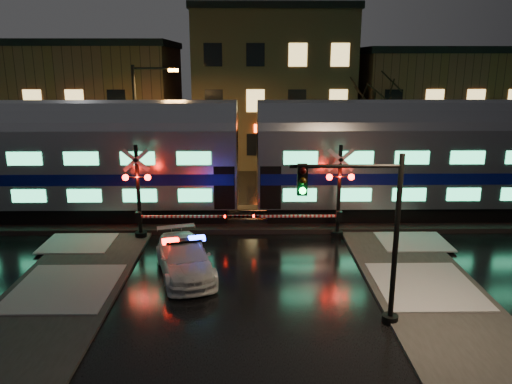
% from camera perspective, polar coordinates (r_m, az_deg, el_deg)
% --- Properties ---
extents(ground, '(120.00, 120.00, 0.00)m').
position_cam_1_polar(ground, '(21.06, -1.12, -7.55)').
color(ground, black).
rests_on(ground, ground).
extents(ballast, '(90.00, 4.20, 0.24)m').
position_cam_1_polar(ballast, '(25.71, -1.06, -3.07)').
color(ballast, black).
rests_on(ballast, ground).
extents(sidewalk_left, '(4.00, 20.00, 0.12)m').
position_cam_1_polar(sidewalk_left, '(16.99, -24.52, -14.52)').
color(sidewalk_left, '#2D2D2D').
rests_on(sidewalk_left, ground).
extents(sidewalk_right, '(4.00, 20.00, 0.12)m').
position_cam_1_polar(sidewalk_right, '(16.88, 22.18, -14.46)').
color(sidewalk_right, '#2D2D2D').
rests_on(sidewalk_right, ground).
extents(building_left, '(14.00, 10.00, 9.00)m').
position_cam_1_polar(building_left, '(43.65, -18.56, 9.43)').
color(building_left, '#532D20').
rests_on(building_left, ground).
extents(building_mid, '(12.00, 11.00, 11.50)m').
position_cam_1_polar(building_mid, '(42.08, 1.78, 11.71)').
color(building_mid, brown).
rests_on(building_mid, ground).
extents(building_right, '(12.00, 10.00, 8.50)m').
position_cam_1_polar(building_right, '(44.22, 19.10, 9.12)').
color(building_right, '#532D20').
rests_on(building_right, ground).
extents(train, '(51.00, 3.12, 5.92)m').
position_cam_1_polar(train, '(24.90, -0.99, 4.10)').
color(train, black).
rests_on(train, ballast).
extents(police_car, '(3.08, 4.96, 1.50)m').
position_cam_1_polar(police_car, '(19.46, -8.17, -7.48)').
color(police_car, silver).
rests_on(police_car, ground).
extents(crossing_signal_right, '(6.18, 0.67, 4.38)m').
position_cam_1_polar(crossing_signal_right, '(22.95, 8.60, -1.02)').
color(crossing_signal_right, black).
rests_on(crossing_signal_right, ground).
extents(crossing_signal_left, '(6.20, 0.67, 4.39)m').
position_cam_1_polar(crossing_signal_left, '(23.13, -12.44, -1.07)').
color(crossing_signal_left, black).
rests_on(crossing_signal_left, ground).
extents(traffic_light, '(3.50, 0.66, 5.41)m').
position_cam_1_polar(traffic_light, '(15.35, 12.72, -5.09)').
color(traffic_light, black).
rests_on(traffic_light, ground).
extents(streetlight, '(2.60, 0.27, 7.78)m').
position_cam_1_polar(streetlight, '(29.35, -13.02, 7.53)').
color(streetlight, black).
rests_on(streetlight, ground).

